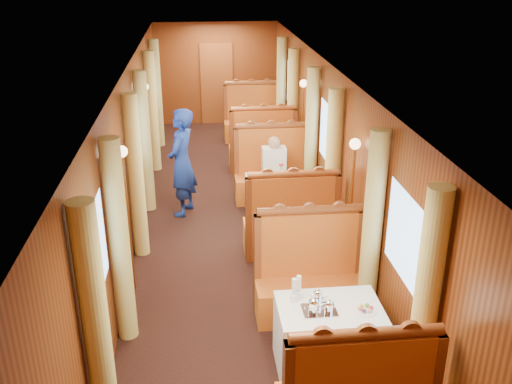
{
  "coord_description": "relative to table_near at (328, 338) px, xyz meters",
  "views": [
    {
      "loc": [
        -0.49,
        -8.22,
        4.03
      ],
      "look_at": [
        0.24,
        -1.17,
        1.05
      ],
      "focal_mm": 40.0,
      "sensor_mm": 36.0,
      "label": 1
    }
  ],
  "objects": [
    {
      "name": "curtain_right_near_a",
      "position": [
        0.63,
        -0.78,
        0.8
      ],
      "size": [
        0.22,
        0.22,
        2.35
      ],
      "primitive_type": "cylinder",
      "color": "#E1D473",
      "rests_on": "floor"
    },
    {
      "name": "window_left_far",
      "position": [
        -2.24,
        7.0,
        1.07
      ],
      "size": [
        0.01,
        1.2,
        0.9
      ],
      "primitive_type": null,
      "rotation": [
        1.57,
        0.0,
        1.57
      ],
      "color": "#86ADDE",
      "rests_on": "wall_left"
    },
    {
      "name": "window_right_near",
      "position": [
        0.74,
        0.0,
        1.07
      ],
      "size": [
        0.01,
        1.2,
        0.9
      ],
      "primitive_type": null,
      "rotation": [
        1.57,
        0.0,
        -1.57
      ],
      "color": "#86ADDE",
      "rests_on": "wall_right"
    },
    {
      "name": "tea_tray",
      "position": [
        -0.12,
        -0.06,
        0.38
      ],
      "size": [
        0.34,
        0.26,
        0.01
      ],
      "primitive_type": "cube",
      "rotation": [
        0.0,
        0.0,
        0.0
      ],
      "color": "silver",
      "rests_on": "table_near"
    },
    {
      "name": "curtain_left_mid_a",
      "position": [
        -2.13,
        2.72,
        0.8
      ],
      "size": [
        0.22,
        0.22,
        2.35
      ],
      "primitive_type": "cylinder",
      "color": "#E1D473",
      "rests_on": "floor"
    },
    {
      "name": "banquette_far_aft",
      "position": [
        0.0,
        8.01,
        0.05
      ],
      "size": [
        1.3,
        0.55,
        1.34
      ],
      "color": "#AD3613",
      "rests_on": "floor"
    },
    {
      "name": "rose_vase_mid",
      "position": [
        0.02,
        3.54,
        0.55
      ],
      "size": [
        0.06,
        0.06,
        0.36
      ],
      "rotation": [
        0.0,
        0.0,
        0.27
      ],
      "color": "silver",
      "rests_on": "table_mid"
    },
    {
      "name": "doorway_far",
      "position": [
        -0.75,
        9.47,
        0.62
      ],
      "size": [
        0.8,
        0.04,
        2.0
      ],
      "primitive_type": "cube",
      "color": "brown",
      "rests_on": "floor"
    },
    {
      "name": "wall_far",
      "position": [
        -0.75,
        9.5,
        0.88
      ],
      "size": [
        3.0,
        0.01,
        2.5
      ],
      "primitive_type": null,
      "rotation": [
        1.57,
        0.0,
        0.0
      ],
      "color": "brown",
      "rests_on": "floor"
    },
    {
      "name": "curtain_right_far_b",
      "position": [
        0.63,
        7.78,
        0.8
      ],
      "size": [
        0.22,
        0.22,
        2.35
      ],
      "primitive_type": "cylinder",
      "color": "#E1D473",
      "rests_on": "floor"
    },
    {
      "name": "teapot_right",
      "position": [
        -0.04,
        -0.1,
        0.43
      ],
      "size": [
        0.15,
        0.11,
        0.12
      ],
      "primitive_type": null,
      "rotation": [
        0.0,
        0.0,
        -0.03
      ],
      "color": "silver",
      "rests_on": "tea_tray"
    },
    {
      "name": "sconce_left_aft",
      "position": [
        -2.15,
        5.25,
        1.01
      ],
      "size": [
        0.14,
        0.14,
        1.95
      ],
      "color": "#BF8C3F",
      "rests_on": "floor"
    },
    {
      "name": "banquette_mid_aft",
      "position": [
        0.0,
        4.51,
        0.05
      ],
      "size": [
        1.3,
        0.55,
        1.34
      ],
      "color": "#AD3613",
      "rests_on": "floor"
    },
    {
      "name": "fruit_plate",
      "position": [
        0.33,
        -0.1,
        0.39
      ],
      "size": [
        0.23,
        0.23,
        0.05
      ],
      "rotation": [
        0.0,
        0.0,
        -0.24
      ],
      "color": "white",
      "rests_on": "table_near"
    },
    {
      "name": "steward",
      "position": [
        -1.54,
        4.05,
        0.52
      ],
      "size": [
        0.62,
        0.76,
        1.79
      ],
      "primitive_type": "imported",
      "rotation": [
        0.0,
        0.0,
        -1.92
      ],
      "color": "navy",
      "rests_on": "floor"
    },
    {
      "name": "table_far",
      "position": [
        0.0,
        7.0,
        0.0
      ],
      "size": [
        1.05,
        0.72,
        0.75
      ],
      "primitive_type": "cube",
      "color": "white",
      "rests_on": "floor"
    },
    {
      "name": "curtain_right_mid_a",
      "position": [
        0.63,
        2.72,
        0.8
      ],
      "size": [
        0.22,
        0.22,
        2.35
      ],
      "primitive_type": "cylinder",
      "color": "#E1D473",
      "rests_on": "floor"
    },
    {
      "name": "wall_left",
      "position": [
        -2.25,
        3.5,
        0.88
      ],
      "size": [
        0.01,
        12.0,
        2.5
      ],
      "primitive_type": null,
      "rotation": [
        1.57,
        0.0,
        1.57
      ],
      "color": "brown",
      "rests_on": "floor"
    },
    {
      "name": "wall_right",
      "position": [
        0.75,
        3.5,
        0.88
      ],
      "size": [
        0.01,
        12.0,
        2.5
      ],
      "primitive_type": null,
      "rotation": [
        1.57,
        0.0,
        -1.57
      ],
      "color": "brown",
      "rests_on": "floor"
    },
    {
      "name": "window_left_near",
      "position": [
        -2.24,
        0.0,
        1.07
      ],
      "size": [
        0.01,
        1.2,
        0.9
      ],
      "primitive_type": null,
      "rotation": [
        1.57,
        0.0,
        1.57
      ],
      "color": "#86ADDE",
      "rests_on": "wall_left"
    },
    {
      "name": "curtain_left_near_a",
      "position": [
        -2.13,
        -0.78,
        0.8
      ],
      "size": [
        0.22,
        0.22,
        2.35
      ],
      "primitive_type": "cylinder",
      "color": "#E1D473",
      "rests_on": "floor"
    },
    {
      "name": "cup_inboard",
      "position": [
        -0.35,
        0.14,
        0.48
      ],
      "size": [
        0.08,
        0.08,
        0.26
      ],
      "rotation": [
        0.0,
        0.0,
        0.05
      ],
      "color": "white",
      "rests_on": "table_near"
    },
    {
      "name": "floor",
      "position": [
        -0.75,
        3.5,
        -0.38
      ],
      "size": [
        3.0,
        12.0,
        0.01
      ],
      "primitive_type": null,
      "color": "black",
      "rests_on": "ground"
    },
    {
      "name": "table_near",
      "position": [
        0.0,
        0.0,
        0.0
      ],
      "size": [
        1.05,
        0.72,
        0.75
      ],
      "primitive_type": "cube",
      "color": "white",
      "rests_on": "floor"
    },
    {
      "name": "cup_outboard",
      "position": [
        -0.29,
        0.19,
        0.48
      ],
      "size": [
        0.08,
        0.08,
        0.26
      ],
      "rotation": [
        0.0,
        0.0,
        0.35
      ],
      "color": "white",
      "rests_on": "table_near"
    },
    {
      "name": "sconce_right_aft",
      "position": [
        0.65,
        5.25,
        1.01
      ],
      "size": [
        0.14,
        0.14,
        1.95
      ],
      "color": "#BF8C3F",
      "rests_on": "floor"
    },
    {
      "name": "ceiling",
      "position": [
        -0.75,
        3.5,
        2.12
      ],
      "size": [
        3.0,
        12.0,
        0.01
      ],
      "primitive_type": null,
      "rotation": [
        3.14,
        0.0,
        0.0
      ],
      "color": "silver",
      "rests_on": "wall_left"
    },
    {
      "name": "window_right_mid",
      "position": [
        0.74,
        3.5,
        1.07
      ],
      "size": [
        0.01,
        1.2,
        0.9
      ],
      "primitive_type": null,
      "rotation": [
        1.57,
        0.0,
        -1.57
      ],
      "color": "#86ADDE",
      "rests_on": "wall_right"
    },
    {
      "name": "curtain_right_near_b",
      "position": [
        0.63,
        0.78,
        0.8
      ],
      "size": [
        0.22,
        0.22,
        2.35
      ],
      "primitive_type": "cylinder",
      "color": "#E1D473",
      "rests_on": "floor"
    },
    {
      "name": "teapot_back",
      "position": [
        -0.11,
        0.08,
        0.44
      ],
      "size": [
        0.18,
        0.16,
        0.12
      ],
      "primitive_type": null,
      "rotation": [
        0.0,
        0.0,
        -0.37
      ],
      "color": "silver",
      "rests_on": "tea_tray"
    },
    {
      "name": "curtain_left_far_a",
      "position": [
        -2.13,
        6.22,
        0.8
      ],
      "size": [
        0.22,
        0.22,
        2.35
      ],
      "primitive_type": "cylinder",
      "color": "#E1D473",
      "rests_on": "floor"
    },
    {
      "name": "teapot_left",
      "position": [
        -0.19,
        -0.1,
        0.45
      ],
      "size": [
        0.18,
        0.14,
        0.14
      ],
      "primitive_type": null,
      "rotation": [
        0.0,
        0.0,
        0.09
      ],
      "color": "silver",
      "rests_on": "tea_tray"
    },
    {
      "name": "window_left_mid",
      "position": [
        -2.24,
        3.5,
        1.07
      ],
      "size": [
        0.01,
        1.2,
        0.9
      ],
      "primitive_type": null,
      "rotation": [
        1.57,
        0.0,
        1.57
      ],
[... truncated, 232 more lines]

